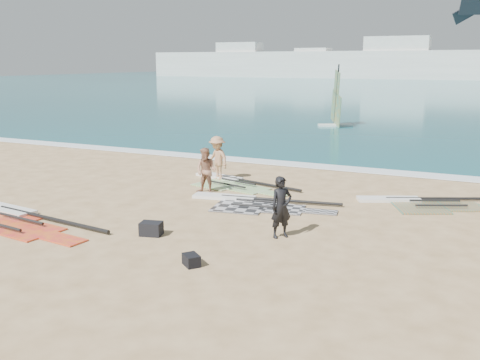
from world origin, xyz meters
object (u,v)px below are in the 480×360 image
at_px(gear_bag_near, 151,229).
at_px(rig_red, 14,219).
at_px(rig_grey, 250,203).
at_px(gear_bag_far, 191,260).
at_px(beachgoer_mid, 217,158).
at_px(person_wetsuit, 281,207).
at_px(rig_green, 231,182).
at_px(rig_orange, 421,203).
at_px(beachgoer_left, 206,171).

bearing_deg(gear_bag_near, rig_red, -172.81).
relative_size(rig_red, gear_bag_near, 10.21).
xyz_separation_m(rig_grey, rig_red, (-6.05, -5.03, 0.00)).
relative_size(gear_bag_far, beachgoer_mid, 0.25).
bearing_deg(person_wetsuit, rig_grey, 78.53).
bearing_deg(gear_bag_near, person_wetsuit, 22.21).
relative_size(rig_green, person_wetsuit, 2.95).
bearing_deg(rig_grey, gear_bag_near, -114.26).
bearing_deg(rig_green, gear_bag_far, -55.70).
bearing_deg(rig_grey, beachgoer_mid, 124.41).
bearing_deg(rig_green, beachgoer_mid, 174.05).
relative_size(rig_grey, rig_orange, 1.04).
distance_m(person_wetsuit, beachgoer_left, 5.87).
height_order(rig_grey, rig_green, same).
bearing_deg(gear_bag_far, gear_bag_near, 145.18).
distance_m(rig_grey, rig_red, 7.87).
distance_m(gear_bag_near, beachgoer_mid, 7.62).
xyz_separation_m(rig_red, gear_bag_near, (4.87, 0.61, 0.15)).
relative_size(person_wetsuit, beachgoer_left, 1.02).
relative_size(rig_red, beachgoer_left, 3.58).
distance_m(rig_grey, person_wetsuit, 3.88).
bearing_deg(rig_orange, person_wetsuit, -144.74).
relative_size(gear_bag_near, person_wetsuit, 0.34).
height_order(rig_grey, beachgoer_left, beachgoer_left).
distance_m(gear_bag_far, person_wetsuit, 3.35).
height_order(rig_red, beachgoer_left, beachgoer_left).
relative_size(rig_grey, beachgoer_mid, 2.92).
xyz_separation_m(gear_bag_near, beachgoer_left, (-1.00, 5.19, 0.69)).
bearing_deg(rig_grey, rig_red, -149.52).
bearing_deg(rig_red, rig_grey, 46.89).
xyz_separation_m(person_wetsuit, beachgoer_left, (-4.51, 3.76, -0.02)).
bearing_deg(gear_bag_far, rig_grey, 100.34).
height_order(person_wetsuit, beachgoer_mid, beachgoer_mid).
height_order(rig_orange, beachgoer_mid, beachgoer_mid).
relative_size(rig_orange, beachgoer_left, 3.04).
xyz_separation_m(beachgoer_left, beachgoer_mid, (-0.67, 2.21, 0.07)).
bearing_deg(rig_grey, rig_orange, 15.45).
bearing_deg(rig_red, rig_green, 69.67).
bearing_deg(rig_orange, rig_grey, -179.69).
height_order(rig_grey, person_wetsuit, person_wetsuit).
relative_size(rig_grey, beachgoer_left, 3.15).
relative_size(rig_orange, person_wetsuit, 2.99).
relative_size(person_wetsuit, beachgoer_mid, 0.94).
xyz_separation_m(gear_bag_far, person_wetsuit, (1.23, 3.02, 0.76)).
height_order(rig_green, rig_orange, same).
bearing_deg(rig_grey, rig_green, 117.98).
relative_size(rig_red, beachgoer_mid, 3.32).
bearing_deg(beachgoer_left, rig_green, 84.73).
xyz_separation_m(gear_bag_near, person_wetsuit, (3.51, 1.43, 0.70)).
distance_m(rig_orange, beachgoer_mid, 8.48).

